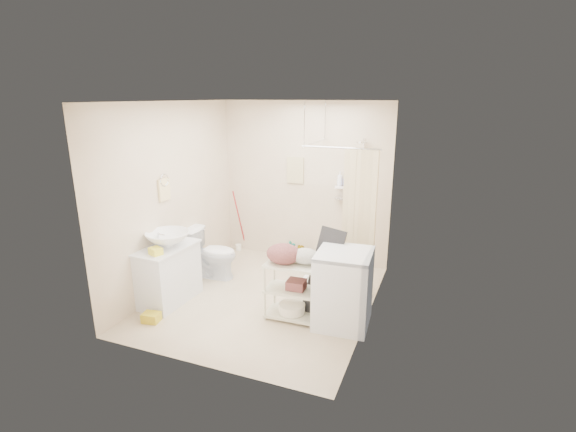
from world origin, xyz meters
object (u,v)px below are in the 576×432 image
toilet (212,253)px  washing_machine (343,288)px  vanity (169,274)px  laundry_rack (292,285)px

toilet → washing_machine: (2.18, -0.63, 0.08)m
vanity → toilet: vanity is taller
toilet → laundry_rack: laundry_rack is taller
toilet → laundry_rack: (1.56, -0.73, 0.06)m
vanity → toilet: bearing=85.2°
toilet → washing_machine: washing_machine is taller
vanity → toilet: (0.12, 0.90, -0.01)m
toilet → washing_machine: 2.27m
toilet → washing_machine: size_ratio=0.82×
vanity → toilet: 0.91m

